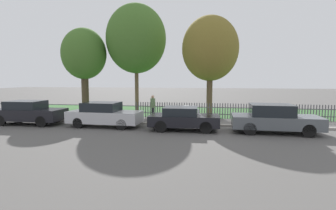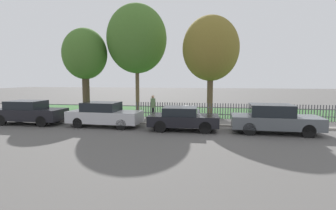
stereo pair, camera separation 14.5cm
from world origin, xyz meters
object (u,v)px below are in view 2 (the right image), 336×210
at_px(parked_car_black_saloon, 104,114).
at_px(parked_car_navy_estate, 183,118).
at_px(parked_car_red_compact, 274,119).
at_px(parked_car_silver_hatchback, 29,112).
at_px(pedestrian_near_fence, 153,106).
at_px(tree_behind_motorcycle, 137,39).
at_px(tree_mid_park, 211,49).
at_px(tree_nearest_kerb, 85,55).
at_px(covered_motorcycle, 187,111).

height_order(parked_car_black_saloon, parked_car_navy_estate, parked_car_black_saloon).
bearing_deg(parked_car_red_compact, parked_car_black_saloon, -179.75).
bearing_deg(parked_car_navy_estate, parked_car_silver_hatchback, 176.48).
distance_m(parked_car_red_compact, pedestrian_near_fence, 7.91).
height_order(parked_car_silver_hatchback, parked_car_navy_estate, parked_car_silver_hatchback).
relative_size(parked_car_silver_hatchback, tree_behind_motorcycle, 0.47).
height_order(parked_car_black_saloon, tree_mid_park, tree_mid_park).
distance_m(parked_car_silver_hatchback, tree_behind_motorcycle, 10.44).
bearing_deg(parked_car_black_saloon, tree_mid_park, 49.63).
distance_m(parked_car_silver_hatchback, tree_mid_park, 13.29).
distance_m(parked_car_red_compact, tree_nearest_kerb, 15.96).
distance_m(parked_car_red_compact, tree_mid_park, 8.61).
xyz_separation_m(parked_car_silver_hatchback, tree_nearest_kerb, (0.29, 6.69, 4.04)).
relative_size(parked_car_silver_hatchback, tree_mid_park, 0.56).
bearing_deg(parked_car_silver_hatchback, tree_nearest_kerb, 86.48).
relative_size(covered_motorcycle, pedestrian_near_fence, 1.14).
bearing_deg(tree_behind_motorcycle, covered_motorcycle, -44.71).
bearing_deg(covered_motorcycle, pedestrian_near_fence, 175.29).
distance_m(parked_car_black_saloon, covered_motorcycle, 5.39).
relative_size(parked_car_navy_estate, tree_nearest_kerb, 0.54).
bearing_deg(covered_motorcycle, tree_mid_park, 71.46).
relative_size(parked_car_red_compact, pedestrian_near_fence, 2.67).
distance_m(parked_car_silver_hatchback, covered_motorcycle, 9.83).
bearing_deg(tree_mid_park, covered_motorcycle, -111.24).
bearing_deg(parked_car_red_compact, parked_car_silver_hatchback, -179.42).
distance_m(tree_nearest_kerb, pedestrian_near_fence, 8.46).
xyz_separation_m(parked_car_silver_hatchback, covered_motorcycle, (9.38, 2.93, -0.11)).
height_order(parked_car_navy_estate, pedestrian_near_fence, pedestrian_near_fence).
bearing_deg(tree_behind_motorcycle, tree_nearest_kerb, -166.46).
xyz_separation_m(parked_car_navy_estate, tree_mid_park, (1.30, 6.72, 4.39)).
xyz_separation_m(tree_behind_motorcycle, tree_mid_park, (6.22, -1.22, -1.07)).
relative_size(parked_car_red_compact, covered_motorcycle, 2.34).
relative_size(parked_car_navy_estate, parked_car_red_compact, 0.87).
xyz_separation_m(parked_car_black_saloon, tree_nearest_kerb, (-4.57, 6.69, 4.07)).
bearing_deg(pedestrian_near_fence, tree_behind_motorcycle, -151.73).
bearing_deg(pedestrian_near_fence, tree_mid_park, 130.36).
relative_size(tree_behind_motorcycle, tree_mid_park, 1.20).
height_order(parked_car_silver_hatchback, tree_nearest_kerb, tree_nearest_kerb).
distance_m(parked_car_red_compact, tree_behind_motorcycle, 13.51).
bearing_deg(pedestrian_near_fence, parked_car_red_compact, 64.17).
distance_m(parked_car_navy_estate, pedestrian_near_fence, 4.27).
distance_m(parked_car_navy_estate, parked_car_red_compact, 4.66).
bearing_deg(parked_car_silver_hatchback, parked_car_red_compact, -1.70).
distance_m(parked_car_black_saloon, tree_behind_motorcycle, 9.42).
distance_m(parked_car_navy_estate, covered_motorcycle, 3.16).
bearing_deg(tree_behind_motorcycle, parked_car_red_compact, -39.45).
relative_size(parked_car_navy_estate, covered_motorcycle, 2.03).
height_order(covered_motorcycle, tree_behind_motorcycle, tree_behind_motorcycle).
height_order(parked_car_red_compact, covered_motorcycle, parked_car_red_compact).
relative_size(parked_car_silver_hatchback, pedestrian_near_fence, 2.58).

